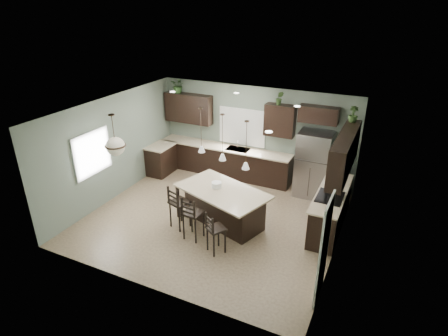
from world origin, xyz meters
TOP-DOWN VIEW (x-y plane):
  - ground at (0.00, 0.00)m, footprint 6.00×6.00m
  - pantry_door at (2.98, -1.55)m, footprint 0.04×0.82m
  - window_back at (-0.40, 2.73)m, footprint 1.35×0.02m
  - window_left at (-2.98, -0.80)m, footprint 0.02×1.10m
  - left_return_cabs at (-2.70, 1.70)m, footprint 0.60×0.90m
  - left_return_countertop at (-2.68, 1.70)m, footprint 0.66×0.96m
  - back_lower_cabs at (-0.85, 2.45)m, footprint 4.20×0.60m
  - back_countertop at (-0.85, 2.43)m, footprint 4.20×0.66m
  - sink_inset at (-0.40, 2.43)m, footprint 0.70×0.45m
  - faucet at (-0.40, 2.40)m, footprint 0.02×0.02m
  - back_upper_left at (-2.15, 2.58)m, footprint 1.55×0.34m
  - back_upper_right at (0.80, 2.58)m, footprint 0.85×0.34m
  - fridge_header at (1.85, 2.58)m, footprint 1.05×0.34m
  - right_lower_cabs at (2.70, 0.87)m, footprint 0.60×2.35m
  - right_countertop at (2.68, 0.87)m, footprint 0.66×2.35m
  - cooktop at (2.68, 0.60)m, footprint 0.58×0.75m
  - wall_oven_front at (2.40, 0.60)m, footprint 0.01×0.72m
  - right_upper_cabs at (2.83, 0.87)m, footprint 0.34×2.35m
  - microwave at (2.78, 0.60)m, footprint 0.40×0.75m
  - refrigerator at (1.91, 2.30)m, footprint 0.90×0.74m
  - kitchen_island at (0.31, -0.12)m, footprint 2.46×1.87m
  - serving_dish at (0.12, -0.05)m, footprint 0.24×0.24m
  - bar_stool_left at (-0.56, -0.67)m, footprint 0.52×0.52m
  - bar_stool_center at (-0.03, -0.94)m, footprint 0.44×0.44m
  - bar_stool_right at (0.67, -1.19)m, footprint 0.50×0.50m
  - pendant_left at (-0.36, 0.11)m, footprint 0.17×0.17m
  - pendant_center at (0.31, -0.12)m, footprint 0.17×0.17m
  - pendant_right at (0.97, -0.34)m, footprint 0.17×0.17m
  - chandelier at (-1.85, -1.17)m, footprint 0.47×0.47m
  - plant_back_left at (-2.47, 2.55)m, footprint 0.45×0.40m
  - plant_back_right at (0.76, 2.55)m, footprint 0.23×0.20m
  - plant_right_wall at (2.80, 1.78)m, footprint 0.26×0.26m
  - room_shell at (0.00, 0.00)m, footprint 6.00×6.00m

SIDE VIEW (x-z plane):
  - ground at x=0.00m, z-range 0.00..0.00m
  - left_return_cabs at x=-2.70m, z-range 0.00..0.90m
  - back_lower_cabs at x=-0.85m, z-range 0.00..0.90m
  - right_lower_cabs at x=2.70m, z-range 0.00..0.90m
  - wall_oven_front at x=2.40m, z-range 0.15..0.75m
  - kitchen_island at x=0.31m, z-range 0.00..0.92m
  - bar_stool_right at x=0.67m, z-range 0.00..0.97m
  - bar_stool_center at x=-0.03m, z-range 0.00..1.10m
  - bar_stool_left at x=-0.56m, z-range 0.00..1.11m
  - left_return_countertop at x=-2.68m, z-range 0.90..0.94m
  - back_countertop at x=-0.85m, z-range 0.90..0.94m
  - right_countertop at x=2.68m, z-range 0.90..0.94m
  - refrigerator at x=1.91m, z-range 0.00..1.85m
  - sink_inset at x=-0.40m, z-range 0.93..0.94m
  - cooktop at x=2.68m, z-range 0.93..0.95m
  - serving_dish at x=0.12m, z-range 0.92..1.06m
  - pantry_door at x=2.98m, z-range 0.00..2.04m
  - faucet at x=-0.40m, z-range 0.94..1.22m
  - window_back at x=-0.40m, z-range 1.05..2.05m
  - window_left at x=-2.98m, z-range 1.05..2.05m
  - microwave at x=2.78m, z-range 1.35..1.75m
  - room_shell at x=0.00m, z-range -1.30..4.70m
  - back_upper_left at x=-2.15m, z-range 1.50..2.40m
  - back_upper_right at x=0.80m, z-range 1.50..2.40m
  - right_upper_cabs at x=2.83m, z-range 1.50..2.40m
  - fridge_header at x=1.85m, z-range 2.02..2.48m
  - pendant_left at x=-0.36m, z-range 1.70..2.80m
  - pendant_center at x=0.31m, z-range 1.70..2.80m
  - pendant_right at x=0.97m, z-range 1.70..2.80m
  - chandelier at x=-1.85m, z-range 1.84..2.80m
  - plant_back_right at x=0.76m, z-range 2.40..2.77m
  - plant_right_wall at x=2.80m, z-range 2.40..2.78m
  - plant_back_left at x=-2.47m, z-range 2.40..2.87m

